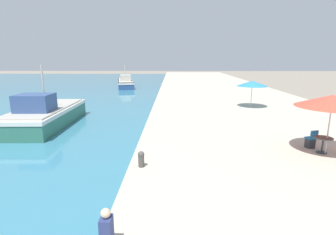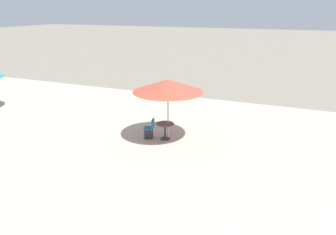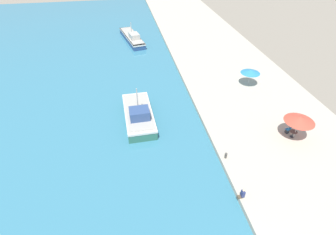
# 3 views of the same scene
# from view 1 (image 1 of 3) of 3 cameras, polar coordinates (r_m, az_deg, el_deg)

# --- Properties ---
(quay_promenade) EXTENTS (16.00, 90.00, 0.52)m
(quay_promenade) POSITION_cam_1_polar(r_m,az_deg,el_deg) (36.31, 10.91, 5.48)
(quay_promenade) COLOR #BCB29E
(quay_promenade) RESTS_ON ground_plane
(fishing_boat_near) EXTENTS (3.44, 8.31, 4.29)m
(fishing_boat_near) POSITION_cam_1_polar(r_m,az_deg,el_deg) (20.46, -25.15, 0.66)
(fishing_boat_near) COLOR #33705B
(fishing_boat_near) RESTS_ON water_basin
(fishing_boat_mid) EXTENTS (4.54, 11.27, 3.62)m
(fishing_boat_mid) POSITION_cam_1_polar(r_m,az_deg,el_deg) (45.20, -9.27, 7.60)
(fishing_boat_mid) COLOR navy
(fishing_boat_mid) RESTS_ON water_basin
(cafe_umbrella_pink) EXTENTS (3.06, 3.06, 2.70)m
(cafe_umbrella_pink) POSITION_cam_1_polar(r_m,az_deg,el_deg) (13.48, 32.18, 3.08)
(cafe_umbrella_pink) COLOR #B7B7B7
(cafe_umbrella_pink) RESTS_ON quay_promenade
(cafe_umbrella_white) EXTENTS (2.66, 2.66, 2.32)m
(cafe_umbrella_white) POSITION_cam_1_polar(r_m,az_deg,el_deg) (24.05, 17.87, 7.06)
(cafe_umbrella_white) COLOR #B7B7B7
(cafe_umbrella_white) RESTS_ON quay_promenade
(cafe_table) EXTENTS (0.80, 0.80, 0.74)m
(cafe_table) POSITION_cam_1_polar(r_m,az_deg,el_deg) (13.90, 30.67, -4.57)
(cafe_table) COLOR #333338
(cafe_table) RESTS_ON quay_promenade
(cafe_chair_left) EXTENTS (0.49, 0.51, 0.91)m
(cafe_chair_left) POSITION_cam_1_polar(r_m,az_deg,el_deg) (14.45, 28.62, -4.58)
(cafe_chair_left) COLOR #2D2D33
(cafe_chair_left) RESTS_ON quay_promenade
(person_at_quay) EXTENTS (0.55, 0.36, 1.01)m
(person_at_quay) POSITION_cam_1_polar(r_m,az_deg,el_deg) (6.61, -13.63, -22.88)
(person_at_quay) COLOR brown
(person_at_quay) RESTS_ON quay_promenade
(mooring_bollard) EXTENTS (0.26, 0.26, 0.65)m
(mooring_bollard) POSITION_cam_1_polar(r_m,az_deg,el_deg) (10.61, -5.86, -8.88)
(mooring_bollard) COLOR #4C4742
(mooring_bollard) RESTS_ON quay_promenade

